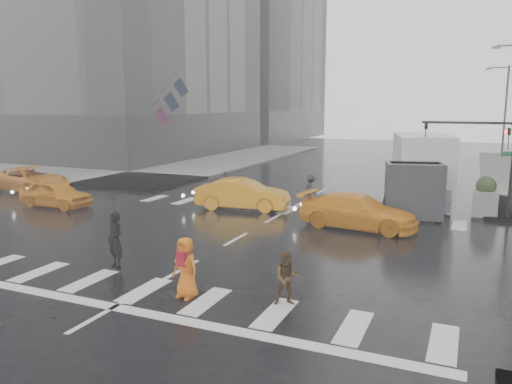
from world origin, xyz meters
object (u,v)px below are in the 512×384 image
at_px(traffic_signal_pole, 489,149).
at_px(pedestrian_orange, 186,268).
at_px(box_truck, 420,170).
at_px(taxi_front, 56,194).
at_px(pedestrian_brown, 287,278).
at_px(taxi_mid, 243,194).

relative_size(traffic_signal_pole, pedestrian_orange, 2.65).
bearing_deg(box_truck, pedestrian_orange, -119.55).
xyz_separation_m(pedestrian_orange, box_truck, (4.56, 15.03, 1.11)).
distance_m(taxi_front, box_truck, 18.67).
xyz_separation_m(pedestrian_orange, taxi_front, (-12.67, 7.97, -0.17)).
bearing_deg(pedestrian_orange, traffic_signal_pole, 73.76).
bearing_deg(pedestrian_brown, pedestrian_orange, 166.50).
bearing_deg(taxi_mid, pedestrian_orange, -171.46).
distance_m(pedestrian_brown, box_truck, 14.57).
xyz_separation_m(pedestrian_brown, taxi_mid, (-6.23, 10.62, 0.04)).
bearing_deg(pedestrian_brown, taxi_front, 127.73).
bearing_deg(traffic_signal_pole, taxi_front, -163.52).
height_order(pedestrian_brown, pedestrian_orange, pedestrian_orange).
bearing_deg(traffic_signal_pole, taxi_mid, -166.34).
distance_m(traffic_signal_pole, taxi_front, 21.33).
distance_m(pedestrian_orange, taxi_front, 14.97).
bearing_deg(taxi_front, taxi_mid, -68.14).
xyz_separation_m(pedestrian_brown, box_truck, (1.86, 14.40, 1.24)).
relative_size(traffic_signal_pole, pedestrian_brown, 3.09).
height_order(traffic_signal_pole, taxi_front, traffic_signal_pole).
bearing_deg(traffic_signal_pole, pedestrian_brown, -110.31).
distance_m(pedestrian_orange, box_truck, 15.75).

